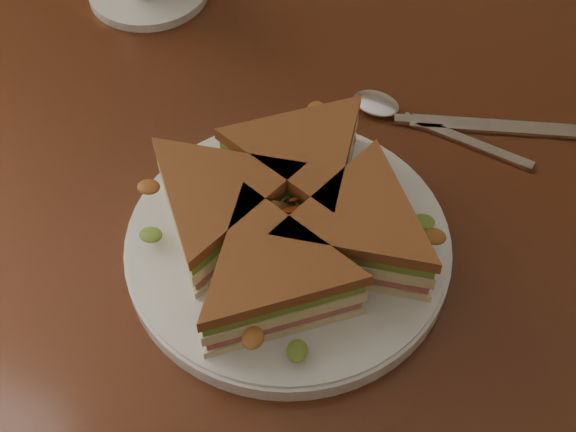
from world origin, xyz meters
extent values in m
cube|color=#34160B|center=(0.00, 0.00, 0.73)|extent=(1.20, 0.80, 0.04)
cylinder|color=black|center=(-0.54, 0.34, 0.35)|extent=(0.06, 0.06, 0.71)
cylinder|color=silver|center=(-0.01, -0.11, 0.76)|extent=(0.27, 0.27, 0.02)
cube|color=silver|center=(0.07, 0.08, 0.75)|extent=(0.13, 0.01, 0.00)
ellipsoid|color=silver|center=(-0.02, 0.08, 0.76)|extent=(0.05, 0.03, 0.01)
cube|color=silver|center=(0.11, 0.12, 0.75)|extent=(0.19, 0.10, 0.00)
cube|color=silver|center=(0.03, 0.08, 0.75)|extent=(0.05, 0.03, 0.00)
camera|label=1|loc=(0.19, -0.45, 1.31)|focal=50.00mm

